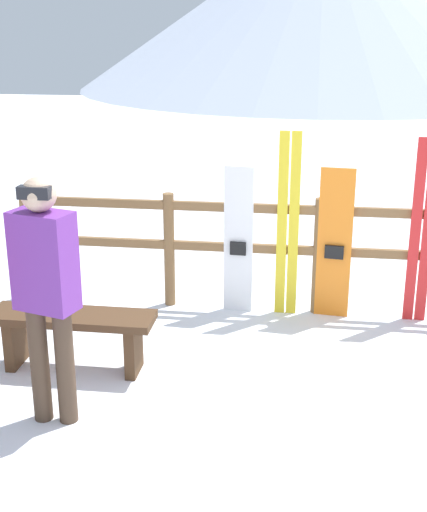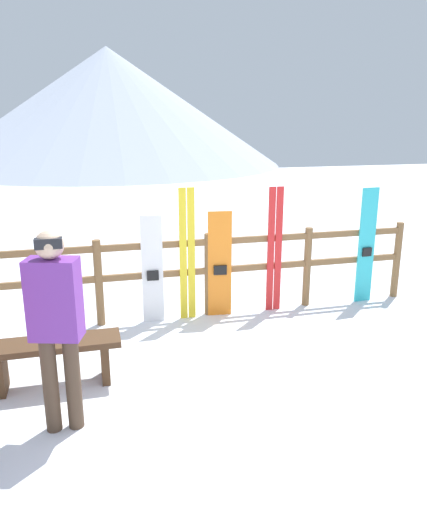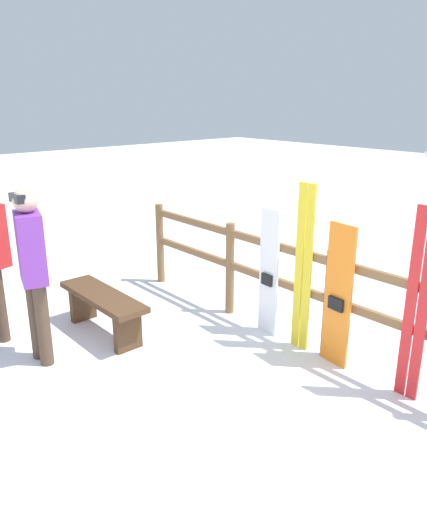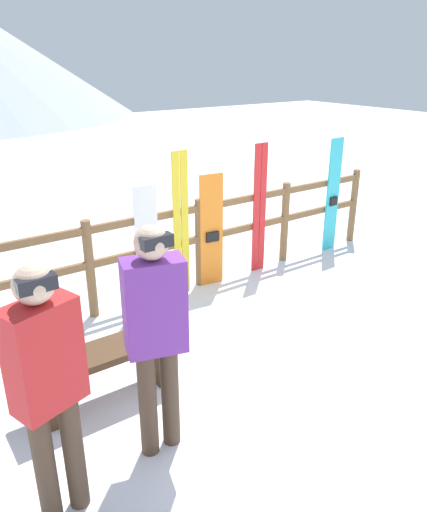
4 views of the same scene
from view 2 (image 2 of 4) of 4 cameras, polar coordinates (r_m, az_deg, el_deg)
name	(u,v)px [view 2 (image 2 of 4)]	position (r m, az deg, el deg)	size (l,w,h in m)	color
ground_plane	(255,385)	(4.99, 4.72, -14.52)	(40.00, 40.00, 0.00)	white
mountain_backdrop	(109,107)	(27.98, -11.87, 16.32)	(18.00, 18.00, 6.00)	#B2BCD1
fence	(208,267)	(6.39, -0.60, -1.21)	(5.61, 0.10, 1.08)	brown
bench	(53,353)	(5.05, -17.86, -10.52)	(1.26, 0.36, 0.46)	#4C331E
person_purple	(56,317)	(4.11, -17.58, -6.65)	(0.44, 0.32, 1.69)	#4C3828
snowboard_white	(152,270)	(6.20, -7.00, -1.60)	(0.26, 0.07, 1.36)	white
ski_pair_yellow	(187,255)	(6.22, -3.02, 0.13)	(0.19, 0.02, 1.68)	yellow
snowboard_orange	(220,265)	(6.35, 0.71, -1.00)	(0.30, 0.08, 1.37)	orange
ski_pair_red	(275,250)	(6.54, 6.99, 0.68)	(0.20, 0.02, 1.65)	red
snowboard_cyan	(366,246)	(7.14, 17.07, 1.09)	(0.25, 0.07, 1.60)	#2DBFCC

